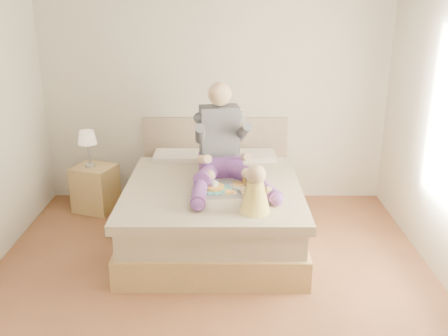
{
  "coord_description": "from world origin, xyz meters",
  "views": [
    {
      "loc": [
        0.12,
        -3.64,
        2.38
      ],
      "look_at": [
        0.11,
        0.81,
        0.82
      ],
      "focal_mm": 40.0,
      "sensor_mm": 36.0,
      "label": 1
    }
  ],
  "objects_px": {
    "bed": "(214,205)",
    "nightstand": "(95,188)",
    "adult": "(223,151)",
    "baby": "(255,193)",
    "tray": "(225,187)"
  },
  "relations": [
    {
      "from": "bed",
      "to": "nightstand",
      "type": "distance_m",
      "value": 1.5
    },
    {
      "from": "adult",
      "to": "baby",
      "type": "relative_size",
      "value": 2.9
    },
    {
      "from": "adult",
      "to": "baby",
      "type": "height_order",
      "value": "adult"
    },
    {
      "from": "nightstand",
      "to": "baby",
      "type": "height_order",
      "value": "baby"
    },
    {
      "from": "nightstand",
      "to": "tray",
      "type": "relative_size",
      "value": 0.98
    },
    {
      "from": "tray",
      "to": "baby",
      "type": "relative_size",
      "value": 1.3
    },
    {
      "from": "bed",
      "to": "adult",
      "type": "bearing_deg",
      "value": 5.5
    },
    {
      "from": "baby",
      "to": "tray",
      "type": "bearing_deg",
      "value": 113.04
    },
    {
      "from": "nightstand",
      "to": "adult",
      "type": "distance_m",
      "value": 1.7
    },
    {
      "from": "nightstand",
      "to": "baby",
      "type": "xyz_separation_m",
      "value": [
        1.75,
        -1.4,
        0.52
      ]
    },
    {
      "from": "bed",
      "to": "tray",
      "type": "distance_m",
      "value": 0.48
    },
    {
      "from": "bed",
      "to": "baby",
      "type": "xyz_separation_m",
      "value": [
        0.37,
        -0.81,
        0.47
      ]
    },
    {
      "from": "adult",
      "to": "tray",
      "type": "height_order",
      "value": "adult"
    },
    {
      "from": "adult",
      "to": "baby",
      "type": "bearing_deg",
      "value": -81.18
    },
    {
      "from": "nightstand",
      "to": "baby",
      "type": "relative_size",
      "value": 1.27
    }
  ]
}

